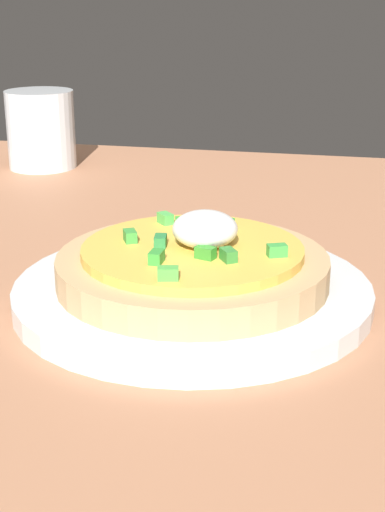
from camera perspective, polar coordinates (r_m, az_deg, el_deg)
dining_table at (r=60.10cm, az=-1.76°, el=-2.03°), size 91.58×75.87×2.06cm
plate at (r=53.73cm, az=0.00°, el=-2.72°), size 25.05×25.05×1.42cm
pizza at (r=52.96cm, az=0.05°, el=-0.58°), size 18.93×18.93×5.22cm
cup_near at (r=95.11cm, az=-11.25°, el=9.17°), size 8.17×8.17×9.25cm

